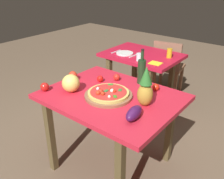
{
  "coord_description": "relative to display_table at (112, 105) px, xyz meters",
  "views": [
    {
      "loc": [
        1.22,
        -1.52,
        1.79
      ],
      "look_at": [
        -0.0,
        0.01,
        0.83
      ],
      "focal_mm": 40.22,
      "sensor_mm": 36.0,
      "label": 1
    }
  ],
  "objects": [
    {
      "name": "ground_plane",
      "position": [
        0.0,
        0.0,
        -0.68
      ],
      "size": [
        10.0,
        10.0,
        0.0
      ],
      "primitive_type": "plane",
      "color": "brown"
    },
    {
      "name": "tomato_at_corner",
      "position": [
        0.25,
        0.32,
        0.13
      ],
      "size": [
        0.06,
        0.06,
        0.06
      ],
      "primitive_type": "sphere",
      "color": "red",
      "rests_on": "display_table"
    },
    {
      "name": "tomato_by_bottle",
      "position": [
        -0.52,
        -0.31,
        0.14
      ],
      "size": [
        0.08,
        0.08,
        0.08
      ],
      "primitive_type": "sphere",
      "color": "red",
      "rests_on": "display_table"
    },
    {
      "name": "dining_chair",
      "position": [
        -0.31,
        1.72,
        -0.2
      ],
      "size": [
        0.46,
        0.46,
        0.85
      ],
      "rotation": [
        0.0,
        0.0,
        3.32
      ],
      "color": "brown",
      "rests_on": "ground_plane"
    },
    {
      "name": "pizza",
      "position": [
        -0.0,
        -0.05,
        0.14
      ],
      "size": [
        0.36,
        0.36,
        0.06
      ],
      "color": "#CFB95C",
      "rests_on": "pizza_board"
    },
    {
      "name": "tomato_beside_pepper",
      "position": [
        -0.26,
        0.15,
        0.13
      ],
      "size": [
        0.06,
        0.06,
        0.06
      ],
      "primitive_type": "sphere",
      "color": "red",
      "rests_on": "display_table"
    },
    {
      "name": "dinner_plate",
      "position": [
        -0.59,
        1.0,
        0.11
      ],
      "size": [
        0.22,
        0.22,
        0.02
      ],
      "primitive_type": "cylinder",
      "color": "white",
      "rests_on": "background_table"
    },
    {
      "name": "pizza_board",
      "position": [
        -0.0,
        -0.04,
        0.11
      ],
      "size": [
        0.41,
        0.41,
        0.02
      ],
      "primitive_type": "cylinder",
      "color": "brown",
      "rests_on": "display_table"
    },
    {
      "name": "bell_pepper",
      "position": [
        -0.5,
        0.01,
        0.14
      ],
      "size": [
        0.09,
        0.09,
        0.1
      ],
      "primitive_type": "ellipsoid",
      "color": "red",
      "rests_on": "display_table"
    },
    {
      "name": "pineapple_left",
      "position": [
        0.32,
        0.03,
        0.25
      ],
      "size": [
        0.13,
        0.13,
        0.34
      ],
      "color": "#B38831",
      "rests_on": "display_table"
    },
    {
      "name": "napkin_folded",
      "position": [
        -0.1,
        0.94,
        0.1
      ],
      "size": [
        0.15,
        0.13,
        0.01
      ],
      "primitive_type": "cube",
      "rotation": [
        0.0,
        0.0,
        0.05
      ],
      "color": "yellow",
      "rests_on": "background_table"
    },
    {
      "name": "fork_utensil",
      "position": [
        -0.73,
        1.0,
        0.1
      ],
      "size": [
        0.03,
        0.18,
        0.01
      ],
      "primitive_type": "cube",
      "rotation": [
        0.0,
        0.0,
        -0.05
      ],
      "color": "silver",
      "rests_on": "background_table"
    },
    {
      "name": "wine_bottle",
      "position": [
        0.06,
        0.38,
        0.22
      ],
      "size": [
        0.08,
        0.08,
        0.34
      ],
      "color": "#1C361C",
      "rests_on": "display_table"
    },
    {
      "name": "display_table",
      "position": [
        0.0,
        0.0,
        0.0
      ],
      "size": [
        1.16,
        0.9,
        0.78
      ],
      "color": "brown",
      "rests_on": "ground_plane"
    },
    {
      "name": "melon",
      "position": [
        -0.33,
        -0.17,
        0.18
      ],
      "size": [
        0.16,
        0.16,
        0.16
      ],
      "primitive_type": "sphere",
      "color": "#F1D264",
      "rests_on": "display_table"
    },
    {
      "name": "background_table",
      "position": [
        -0.41,
        1.14,
        -0.03
      ],
      "size": [
        0.95,
        0.7,
        0.78
      ],
      "color": "brown",
      "rests_on": "ground_plane"
    },
    {
      "name": "drinking_glass_juice",
      "position": [
        -0.07,
        1.22,
        0.16
      ],
      "size": [
        0.06,
        0.06,
        0.11
      ],
      "primitive_type": "cylinder",
      "color": "gold",
      "rests_on": "background_table"
    },
    {
      "name": "tomato_near_board",
      "position": [
        -0.16,
        0.28,
        0.13
      ],
      "size": [
        0.07,
        0.07,
        0.07
      ],
      "primitive_type": "sphere",
      "color": "red",
      "rests_on": "display_table"
    },
    {
      "name": "knife_utensil",
      "position": [
        -0.45,
        1.0,
        0.1
      ],
      "size": [
        0.02,
        0.18,
        0.01
      ],
      "primitive_type": "cube",
      "rotation": [
        0.0,
        0.0,
        -0.04
      ],
      "color": "silver",
      "rests_on": "background_table"
    },
    {
      "name": "eggplant",
      "position": [
        0.36,
        -0.19,
        0.14
      ],
      "size": [
        0.12,
        0.21,
        0.09
      ],
      "primitive_type": "ellipsoid",
      "rotation": [
        0.0,
        0.0,
        1.72
      ],
      "color": "#3F1447",
      "rests_on": "display_table"
    },
    {
      "name": "drinking_glass_water",
      "position": [
        -0.3,
        0.9,
        0.15
      ],
      "size": [
        0.07,
        0.07,
        0.09
      ],
      "primitive_type": "cylinder",
      "color": "silver",
      "rests_on": "background_table"
    }
  ]
}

